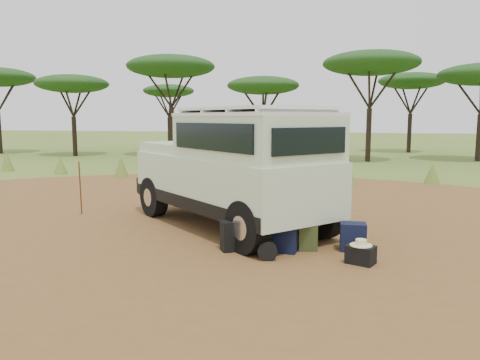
% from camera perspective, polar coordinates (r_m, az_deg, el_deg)
% --- Properties ---
extents(ground, '(140.00, 140.00, 0.00)m').
position_cam_1_polar(ground, '(9.79, -5.45, -6.60)').
color(ground, '#587228').
rests_on(ground, ground).
extents(dirt_clearing, '(23.00, 23.00, 0.01)m').
position_cam_1_polar(dirt_clearing, '(9.79, -5.45, -6.58)').
color(dirt_clearing, brown).
rests_on(dirt_clearing, ground).
extents(grass_fringe, '(36.60, 1.60, 0.90)m').
position_cam_1_polar(grass_fringe, '(18.01, 3.81, 1.22)').
color(grass_fringe, '#587228').
rests_on(grass_fringe, ground).
extents(acacia_treeline, '(46.70, 13.20, 6.26)m').
position_cam_1_polar(acacia_treeline, '(28.99, 8.93, 12.39)').
color(acacia_treeline, black).
rests_on(acacia_treeline, ground).
extents(safari_vehicle, '(5.35, 5.09, 2.60)m').
position_cam_1_polar(safari_vehicle, '(10.11, -0.76, 1.12)').
color(safari_vehicle, silver).
rests_on(safari_vehicle, ground).
extents(walking_staff, '(0.19, 0.30, 1.36)m').
position_cam_1_polar(walking_staff, '(12.11, -18.89, -0.97)').
color(walking_staff, brown).
rests_on(walking_staff, ground).
extents(backpack_black, '(0.50, 0.46, 0.55)m').
position_cam_1_polar(backpack_black, '(8.51, -0.92, -6.84)').
color(backpack_black, black).
rests_on(backpack_black, ground).
extents(backpack_navy, '(0.45, 0.34, 0.56)m').
position_cam_1_polar(backpack_navy, '(8.45, 5.48, -6.94)').
color(backpack_navy, '#101933').
rests_on(backpack_navy, ground).
extents(backpack_olive, '(0.37, 0.30, 0.47)m').
position_cam_1_polar(backpack_olive, '(8.62, 8.27, -7.01)').
color(backpack_olive, '#394A22').
rests_on(backpack_olive, ground).
extents(duffel_navy, '(0.48, 0.37, 0.51)m').
position_cam_1_polar(duffel_navy, '(8.76, 13.61, -6.76)').
color(duffel_navy, '#101933').
rests_on(duffel_navy, ground).
extents(hard_case, '(0.53, 0.46, 0.31)m').
position_cam_1_polar(hard_case, '(8.04, 14.50, -8.82)').
color(hard_case, black).
rests_on(hard_case, ground).
extents(stuff_sack, '(0.40, 0.40, 0.33)m').
position_cam_1_polar(stuff_sack, '(8.07, 3.30, -8.45)').
color(stuff_sack, black).
rests_on(stuff_sack, ground).
extents(safari_hat, '(0.36, 0.36, 0.11)m').
position_cam_1_polar(safari_hat, '(7.99, 14.55, -7.47)').
color(safari_hat, beige).
rests_on(safari_hat, hard_case).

